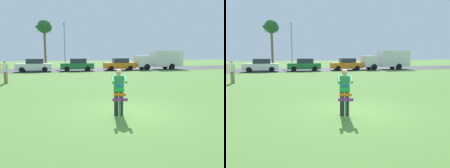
{
  "view_description": "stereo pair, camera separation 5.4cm",
  "coord_description": "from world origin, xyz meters",
  "views": [
    {
      "loc": [
        -2.77,
        -8.29,
        2.31
      ],
      "look_at": [
        -0.49,
        0.64,
        1.05
      ],
      "focal_mm": 36.51,
      "sensor_mm": 36.0,
      "label": 1
    },
    {
      "loc": [
        -2.71,
        -8.3,
        2.31
      ],
      "look_at": [
        -0.49,
        0.64,
        1.05
      ],
      "focal_mm": 36.51,
      "sensor_mm": 36.0,
      "label": 2
    }
  ],
  "objects": [
    {
      "name": "parked_car_orange",
      "position": [
        5.78,
        21.15,
        0.77
      ],
      "size": [
        4.24,
        1.91,
        1.6
      ],
      "color": "orange",
      "rests_on": "ground"
    },
    {
      "name": "person_walker_near",
      "position": [
        -6.36,
        10.36,
        0.93
      ],
      "size": [
        0.48,
        0.39,
        1.73
      ],
      "color": "gray",
      "rests_on": "ground"
    },
    {
      "name": "ground_plane",
      "position": [
        0.0,
        0.0,
        0.0
      ],
      "size": [
        120.0,
        120.0,
        0.0
      ],
      "primitive_type": "plane",
      "color": "#568438"
    },
    {
      "name": "road_strip",
      "position": [
        0.0,
        23.55,
        0.01
      ],
      "size": [
        120.0,
        8.0,
        0.01
      ],
      "primitive_type": "cube",
      "color": "#424247",
      "rests_on": "ground"
    },
    {
      "name": "palm_tree_right_near",
      "position": [
        -4.05,
        29.37,
        6.09
      ],
      "size": [
        2.58,
        2.71,
        7.43
      ],
      "color": "brown",
      "rests_on": "ground"
    },
    {
      "name": "streetlight_pole",
      "position": [
        -1.06,
        28.54,
        4.0
      ],
      "size": [
        0.24,
        1.65,
        7.0
      ],
      "color": "#9E9EA3",
      "rests_on": "ground"
    },
    {
      "name": "parked_truck_white_box",
      "position": [
        11.85,
        21.15,
        1.41
      ],
      "size": [
        6.74,
        2.23,
        2.62
      ],
      "color": "silver",
      "rests_on": "ground"
    },
    {
      "name": "parked_car_green",
      "position": [
        0.12,
        21.15,
        0.77
      ],
      "size": [
        4.24,
        1.91,
        1.6
      ],
      "color": "#1E7238",
      "rests_on": "ground"
    },
    {
      "name": "kite_held",
      "position": [
        -0.63,
        -0.99,
        0.84
      ],
      "size": [
        0.53,
        0.7,
        1.23
      ],
      "color": "blue",
      "rests_on": "ground"
    },
    {
      "name": "parked_car_white",
      "position": [
        -5.13,
        21.15,
        0.77
      ],
      "size": [
        4.21,
        1.86,
        1.6
      ],
      "color": "white",
      "rests_on": "ground"
    },
    {
      "name": "person_kite_flyer",
      "position": [
        -0.5,
        -0.38,
        0.95
      ],
      "size": [
        0.64,
        0.73,
        1.73
      ],
      "color": "#26262B",
      "rests_on": "ground"
    }
  ]
}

